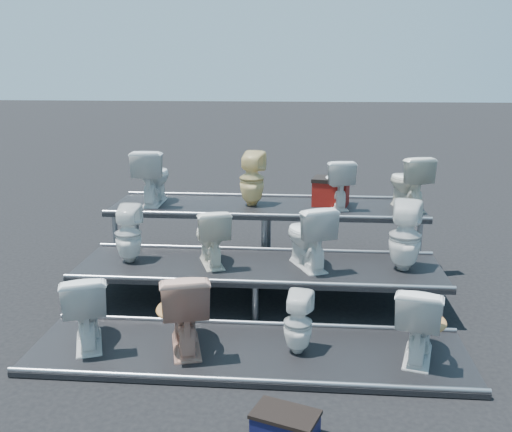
# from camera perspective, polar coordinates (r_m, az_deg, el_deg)

# --- Properties ---
(ground) EXTENTS (80.00, 80.00, 0.00)m
(ground) POSITION_cam_1_polar(r_m,az_deg,el_deg) (6.83, 0.28, -8.57)
(ground) COLOR black
(ground) RESTS_ON ground
(tier_front) EXTENTS (4.20, 1.20, 0.06)m
(tier_front) POSITION_cam_1_polar(r_m,az_deg,el_deg) (5.65, -0.81, -13.50)
(tier_front) COLOR black
(tier_front) RESTS_ON ground
(tier_mid) EXTENTS (4.20, 1.20, 0.46)m
(tier_mid) POSITION_cam_1_polar(r_m,az_deg,el_deg) (6.74, 0.28, -6.78)
(tier_mid) COLOR black
(tier_mid) RESTS_ON ground
(tier_back) EXTENTS (4.20, 1.20, 0.86)m
(tier_back) POSITION_cam_1_polar(r_m,az_deg,el_deg) (7.90, 1.04, -1.98)
(tier_back) COLOR black
(tier_back) RESTS_ON ground
(toilet_0) EXTENTS (0.66, 0.84, 0.76)m
(toilet_0) POSITION_cam_1_polar(r_m,az_deg,el_deg) (5.83, -16.69, -8.78)
(toilet_0) COLOR silver
(toilet_0) RESTS_ON tier_front
(toilet_1) EXTENTS (0.64, 0.89, 0.81)m
(toilet_1) POSITION_cam_1_polar(r_m,az_deg,el_deg) (5.54, -7.20, -9.17)
(toilet_1) COLOR tan
(toilet_1) RESTS_ON tier_front
(toilet_2) EXTENTS (0.32, 0.33, 0.60)m
(toilet_2) POSITION_cam_1_polar(r_m,az_deg,el_deg) (5.48, 4.22, -10.61)
(toilet_2) COLOR silver
(toilet_2) RESTS_ON tier_front
(toilet_3) EXTENTS (0.59, 0.81, 0.74)m
(toilet_3) POSITION_cam_1_polar(r_m,az_deg,el_deg) (5.55, 16.02, -10.00)
(toilet_3) COLOR silver
(toilet_3) RESTS_ON tier_front
(toilet_4) EXTENTS (0.31, 0.32, 0.68)m
(toilet_4) POSITION_cam_1_polar(r_m,az_deg,el_deg) (6.84, -12.65, -1.76)
(toilet_4) COLOR silver
(toilet_4) RESTS_ON tier_mid
(toilet_5) EXTENTS (0.58, 0.75, 0.68)m
(toilet_5) POSITION_cam_1_polar(r_m,az_deg,el_deg) (6.62, -4.54, -2.02)
(toilet_5) COLOR silver
(toilet_5) RESTS_ON tier_mid
(toilet_6) EXTENTS (0.69, 0.84, 0.75)m
(toilet_6) POSITION_cam_1_polar(r_m,az_deg,el_deg) (6.52, 5.21, -1.97)
(toilet_6) COLOR silver
(toilet_6) RESTS_ON tier_mid
(toilet_7) EXTENTS (0.44, 0.44, 0.79)m
(toilet_7) POSITION_cam_1_polar(r_m,az_deg,el_deg) (6.62, 14.69, -1.95)
(toilet_7) COLOR silver
(toilet_7) RESTS_ON tier_mid
(toilet_8) EXTENTS (0.43, 0.75, 0.76)m
(toilet_8) POSITION_cam_1_polar(r_m,az_deg,el_deg) (7.96, -10.30, 3.93)
(toilet_8) COLOR silver
(toilet_8) RESTS_ON tier_back
(toilet_9) EXTENTS (0.40, 0.40, 0.74)m
(toilet_9) POSITION_cam_1_polar(r_m,az_deg,el_deg) (7.72, -0.41, 3.74)
(toilet_9) COLOR #E7CE89
(toilet_9) RESTS_ON tier_back
(toilet_10) EXTENTS (0.47, 0.70, 0.66)m
(toilet_10) POSITION_cam_1_polar(r_m,az_deg,el_deg) (7.71, 8.12, 3.28)
(toilet_10) COLOR silver
(toilet_10) RESTS_ON tier_back
(toilet_11) EXTENTS (0.60, 0.80, 0.72)m
(toilet_11) POSITION_cam_1_polar(r_m,az_deg,el_deg) (7.82, 14.98, 3.31)
(toilet_11) COLOR silver
(toilet_11) RESTS_ON tier_back
(red_crate) EXTENTS (0.53, 0.45, 0.33)m
(red_crate) POSITION_cam_1_polar(r_m,az_deg,el_deg) (7.84, 7.49, 2.27)
(red_crate) COLOR maroon
(red_crate) RESTS_ON tier_back
(step_stool) EXTENTS (0.54, 0.42, 0.17)m
(step_stool) POSITION_cam_1_polar(r_m,az_deg,el_deg) (4.57, 2.94, -20.23)
(step_stool) COLOR #0E1034
(step_stool) RESTS_ON ground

